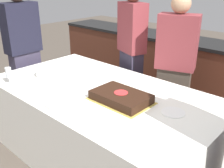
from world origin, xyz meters
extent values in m
plane|color=brown|center=(0.00, 0.00, 0.00)|extent=(14.00, 14.00, 0.00)
cube|color=#5B2D1E|center=(0.00, 1.67, 0.44)|extent=(4.40, 0.55, 0.88)
cube|color=black|center=(0.00, 1.67, 0.90)|extent=(4.40, 0.58, 0.04)
cube|color=white|center=(0.00, 0.00, 0.37)|extent=(2.19, 1.20, 0.74)
cube|color=gold|center=(0.29, -0.05, 0.74)|extent=(0.51, 0.35, 0.00)
cube|color=black|center=(0.29, -0.05, 0.78)|extent=(0.47, 0.31, 0.07)
cylinder|color=red|center=(0.29, -0.05, 0.81)|extent=(0.12, 0.12, 0.00)
cylinder|color=white|center=(-0.68, -0.11, 0.77)|extent=(0.23, 0.23, 0.06)
cylinder|color=white|center=(-0.76, -0.49, 0.74)|extent=(0.06, 0.06, 0.00)
cylinder|color=white|center=(-0.76, -0.49, 0.77)|extent=(0.01, 0.01, 0.06)
cylinder|color=white|center=(-0.76, -0.49, 0.85)|extent=(0.06, 0.06, 0.09)
cylinder|color=white|center=(0.30, 0.24, 0.74)|extent=(0.18, 0.18, 0.00)
cylinder|color=white|center=(0.71, 0.08, 0.74)|extent=(0.18, 0.18, 0.00)
cube|color=white|center=(-0.08, -0.49, 0.75)|extent=(0.12, 0.11, 0.02)
cube|color=#4C4238|center=(0.29, 0.82, 0.40)|extent=(0.37, 0.26, 0.81)
cube|color=brown|center=(0.29, 0.82, 1.08)|extent=(0.44, 0.32, 0.56)
sphere|color=tan|center=(0.29, 0.82, 1.46)|extent=(0.19, 0.19, 0.19)
cube|color=#383347|center=(-1.31, 0.00, 0.42)|extent=(0.16, 0.35, 0.85)
cube|color=black|center=(-1.31, 0.00, 1.14)|extent=(0.20, 0.41, 0.58)
cube|color=#383347|center=(-0.30, 0.82, 0.44)|extent=(0.33, 0.25, 0.88)
cube|color=brown|center=(-0.30, 0.82, 1.15)|extent=(0.39, 0.31, 0.56)
camera|label=1|loc=(1.56, -1.54, 1.72)|focal=42.00mm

